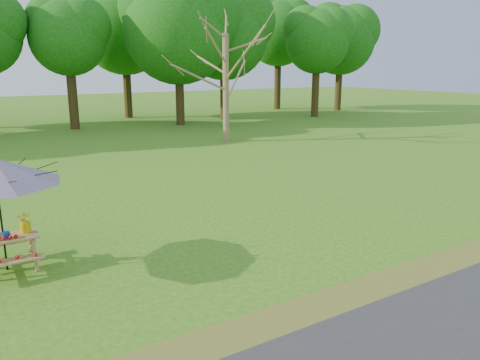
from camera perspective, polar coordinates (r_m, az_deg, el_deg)
ground at (r=9.93m, az=-0.49°, el=-8.94°), size 120.00×120.00×0.00m
drygrass_strip at (r=7.92m, az=10.57°, el=-15.41°), size 120.00×1.20×0.01m
picnic_table at (r=10.11m, az=-26.67°, el=-8.07°), size 1.20×1.32×0.67m
produce_bins at (r=9.99m, az=-27.24°, el=-5.97°), size 0.36×0.42×0.13m
flower_bucket at (r=10.03m, az=-24.74°, el=-4.56°), size 0.29×0.26×0.43m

